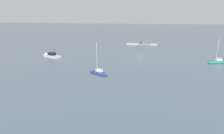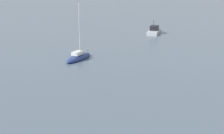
# 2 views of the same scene
# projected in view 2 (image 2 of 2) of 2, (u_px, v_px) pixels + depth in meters

# --- Properties ---
(sailboat_navy_near) EXTENTS (5.70, 4.36, 7.85)m
(sailboat_navy_near) POSITION_uv_depth(u_px,v_px,m) (78.00, 57.00, 41.46)
(sailboat_navy_near) COLOR navy
(sailboat_navy_near) RESTS_ON ground_plane
(motorboat_grey_near) EXTENTS (6.68, 4.36, 3.61)m
(motorboat_grey_near) POSITION_uv_depth(u_px,v_px,m) (155.00, 31.00, 62.72)
(motorboat_grey_near) COLOR #ADB2B7
(motorboat_grey_near) RESTS_ON ground_plane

